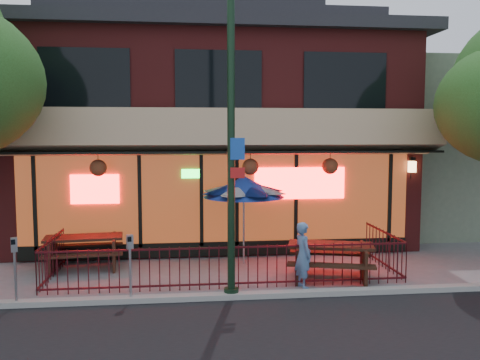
# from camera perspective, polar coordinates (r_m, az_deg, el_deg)

# --- Properties ---
(ground) EXTENTS (80.00, 80.00, 0.00)m
(ground) POSITION_cam_1_polar(r_m,az_deg,el_deg) (11.60, -1.17, -12.40)
(ground) COLOR gray
(ground) RESTS_ON ground
(curb) EXTENTS (80.00, 0.25, 0.12)m
(curb) POSITION_cam_1_polar(r_m,az_deg,el_deg) (11.10, -0.93, -12.89)
(curb) COLOR #999993
(curb) RESTS_ON ground
(restaurant_building) EXTENTS (12.96, 9.49, 8.05)m
(restaurant_building) POSITION_cam_1_polar(r_m,az_deg,el_deg) (18.15, -3.29, 7.19)
(restaurant_building) COLOR maroon
(restaurant_building) RESTS_ON ground
(neighbor_building) EXTENTS (6.00, 7.00, 6.00)m
(neighbor_building) POSITION_cam_1_polar(r_m,az_deg,el_deg) (21.22, 21.74, 3.51)
(neighbor_building) COLOR gray
(neighbor_building) RESTS_ON ground
(patio_fence) EXTENTS (8.44, 2.62, 1.00)m
(patio_fence) POSITION_cam_1_polar(r_m,az_deg,el_deg) (11.90, -1.40, -8.77)
(patio_fence) COLOR #410D14
(patio_fence) RESTS_ON ground
(street_light) EXTENTS (0.43, 0.32, 7.00)m
(street_light) POSITION_cam_1_polar(r_m,az_deg,el_deg) (10.65, -0.99, 3.27)
(street_light) COLOR black
(street_light) RESTS_ON ground
(picnic_table_left) EXTENTS (2.12, 1.72, 0.84)m
(picnic_table_left) POSITION_cam_1_polar(r_m,az_deg,el_deg) (13.97, -17.12, -7.22)
(picnic_table_left) COLOR #3B2015
(picnic_table_left) RESTS_ON ground
(picnic_table_right) EXTENTS (2.35, 2.02, 0.86)m
(picnic_table_right) POSITION_cam_1_polar(r_m,az_deg,el_deg) (12.57, 10.14, -8.40)
(picnic_table_right) COLOR #351D12
(picnic_table_right) RESTS_ON ground
(patio_umbrella) EXTENTS (2.16, 2.16, 2.47)m
(patio_umbrella) POSITION_cam_1_polar(r_m,az_deg,el_deg) (13.51, 0.43, -0.74)
(patio_umbrella) COLOR gray
(patio_umbrella) RESTS_ON ground
(pedestrian) EXTENTS (0.49, 0.63, 1.52)m
(pedestrian) POSITION_cam_1_polar(r_m,az_deg,el_deg) (11.75, 7.09, -8.36)
(pedestrian) COLOR #4F719E
(pedestrian) RESTS_ON ground
(parking_meter_near) EXTENTS (0.16, 0.15, 1.43)m
(parking_meter_near) POSITION_cam_1_polar(r_m,az_deg,el_deg) (10.88, -12.24, -8.41)
(parking_meter_near) COLOR #9FA2A8
(parking_meter_near) RESTS_ON ground
(parking_meter_far) EXTENTS (0.15, 0.14, 1.43)m
(parking_meter_far) POSITION_cam_1_polar(r_m,az_deg,el_deg) (11.35, -23.97, -8.20)
(parking_meter_far) COLOR gray
(parking_meter_far) RESTS_ON ground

